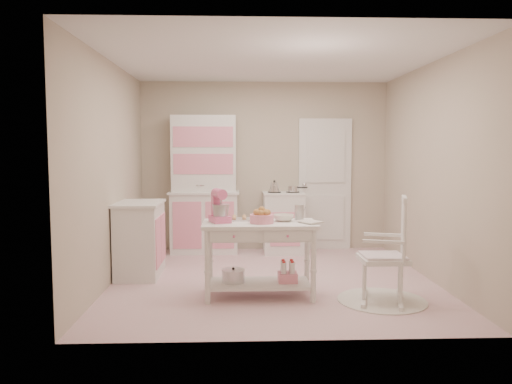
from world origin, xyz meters
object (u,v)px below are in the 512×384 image
work_table (260,259)px  hutch (204,184)px  base_cabinet (140,239)px  rocking_chair (383,249)px  stove (283,222)px  bread_basket (262,219)px  stand_mixer (220,206)px

work_table → hutch: bearing=107.7°
base_cabinet → rocking_chair: rocking_chair is taller
stove → bread_basket: bearing=-100.9°
rocking_chair → bread_basket: 1.29m
stand_mixer → stove: bearing=47.6°
rocking_chair → work_table: 1.29m
base_cabinet → work_table: bearing=-32.9°
hutch → work_table: 2.51m
work_table → bread_basket: bread_basket is taller
stove → base_cabinet: bearing=-145.1°
stove → bread_basket: size_ratio=3.68×
hutch → bread_basket: bearing=-72.3°
stove → rocking_chair: rocking_chair is taller
base_cabinet → rocking_chair: size_ratio=0.84×
hutch → work_table: bearing=-72.3°
base_cabinet → stand_mixer: size_ratio=2.71×
rocking_chair → stand_mixer: stand_mixer is taller
base_cabinet → work_table: (1.44, -0.93, -0.06)m
stove → base_cabinet: size_ratio=1.00×
stove → work_table: size_ratio=0.77×
hutch → rocking_chair: size_ratio=1.89×
base_cabinet → work_table: size_ratio=0.77×
stove → stand_mixer: bearing=-111.5°
base_cabinet → hutch: bearing=62.8°
stand_mixer → bread_basket: size_ratio=1.36×
stove → rocking_chair: 2.60m
rocking_chair → stand_mixer: (-1.68, 0.23, 0.42)m
hutch → stove: bearing=-2.4°
hutch → stove: 1.33m
hutch → stand_mixer: size_ratio=6.12×
hutch → rocking_chair: bearing=-51.6°
hutch → stove: size_ratio=2.26×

